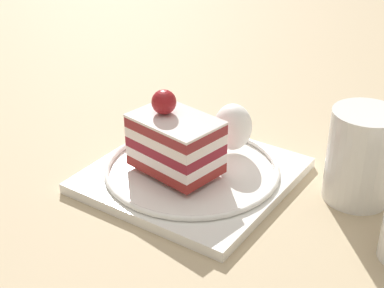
{
  "coord_description": "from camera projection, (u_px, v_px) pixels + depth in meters",
  "views": [
    {
      "loc": [
        -0.35,
        0.51,
        0.37
      ],
      "look_at": [
        -0.01,
        0.02,
        0.05
      ],
      "focal_mm": 53.94,
      "sensor_mm": 36.0,
      "label": 1
    }
  ],
  "objects": [
    {
      "name": "ground_plane",
      "position": [
        198.0,
        170.0,
        0.72
      ],
      "size": [
        2.4,
        2.4,
        0.0
      ],
      "primitive_type": "plane",
      "color": "tan"
    },
    {
      "name": "fork",
      "position": [
        174.0,
        133.0,
        0.76
      ],
      "size": [
        0.09,
        0.09,
        0.0
      ],
      "color": "silver",
      "rests_on": "dessert_plate"
    },
    {
      "name": "cake_slice",
      "position": [
        175.0,
        141.0,
        0.67
      ],
      "size": [
        0.11,
        0.08,
        0.09
      ],
      "color": "maroon",
      "rests_on": "dessert_plate"
    },
    {
      "name": "whipped_cream_dollop",
      "position": [
        233.0,
        127.0,
        0.71
      ],
      "size": [
        0.05,
        0.05,
        0.06
      ],
      "primitive_type": "ellipsoid",
      "color": "white",
      "rests_on": "dessert_plate"
    },
    {
      "name": "dessert_plate",
      "position": [
        192.0,
        173.0,
        0.69
      ],
      "size": [
        0.23,
        0.23,
        0.02
      ],
      "color": "white",
      "rests_on": "ground_plane"
    },
    {
      "name": "drink_glass_near",
      "position": [
        360.0,
        161.0,
        0.64
      ],
      "size": [
        0.08,
        0.08,
        0.11
      ],
      "color": "white",
      "rests_on": "ground_plane"
    }
  ]
}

